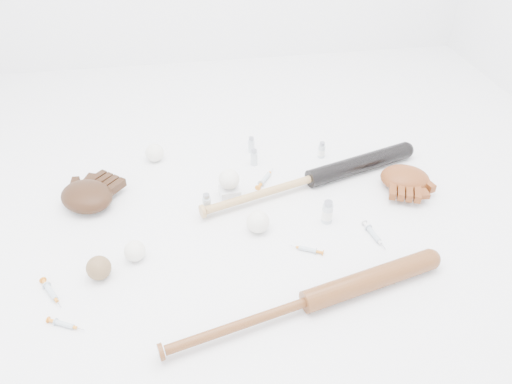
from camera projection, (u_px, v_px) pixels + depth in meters
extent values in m
plane|color=white|center=(258.00, 217.00, 1.86)|extent=(3.00, 3.00, 0.00)
cube|color=#B98D21|center=(86.00, 187.00, 2.01)|extent=(0.07, 0.10, 0.01)
cube|color=white|center=(230.00, 192.00, 1.95)|extent=(0.08, 0.08, 0.04)
sphere|color=white|center=(229.00, 179.00, 1.91)|extent=(0.08, 0.08, 0.08)
sphere|color=white|center=(135.00, 251.00, 1.67)|extent=(0.07, 0.07, 0.07)
sphere|color=white|center=(155.00, 153.00, 2.14)|extent=(0.08, 0.08, 0.08)
sphere|color=white|center=(258.00, 222.00, 1.78)|extent=(0.08, 0.08, 0.08)
sphere|color=brown|center=(99.00, 268.00, 1.60)|extent=(0.08, 0.08, 0.08)
cylinder|color=silver|center=(251.00, 145.00, 2.19)|extent=(0.03, 0.03, 0.07)
cylinder|color=silver|center=(322.00, 150.00, 2.16)|extent=(0.03, 0.03, 0.07)
cylinder|color=silver|center=(254.00, 157.00, 2.11)|extent=(0.03, 0.03, 0.07)
cylinder|color=silver|center=(328.00, 212.00, 1.81)|extent=(0.04, 0.04, 0.09)
cylinder|color=silver|center=(207.00, 203.00, 1.86)|extent=(0.03, 0.03, 0.08)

